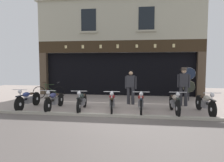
# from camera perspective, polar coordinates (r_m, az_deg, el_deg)

# --- Properties ---
(ground) EXTENTS (21.93, 22.00, 0.18)m
(ground) POSITION_cam_1_polar(r_m,az_deg,el_deg) (6.67, -4.10, -12.32)
(ground) COLOR #A29289
(shop_facade) EXTENTS (10.23, 4.42, 5.90)m
(shop_facade) POSITION_cam_1_polar(r_m,az_deg,el_deg) (14.32, 2.58, 3.65)
(shop_facade) COLOR black
(shop_facade) RESTS_ON ground
(motorcycle_far_left) EXTENTS (0.62, 1.96, 0.90)m
(motorcycle_far_left) POSITION_cam_1_polar(r_m,az_deg,el_deg) (9.61, -22.14, -4.60)
(motorcycle_far_left) COLOR black
(motorcycle_far_left) RESTS_ON ground
(motorcycle_left) EXTENTS (0.62, 2.01, 0.90)m
(motorcycle_left) POSITION_cam_1_polar(r_m,az_deg,el_deg) (9.02, -15.60, -5.03)
(motorcycle_left) COLOR black
(motorcycle_left) RESTS_ON ground
(motorcycle_center_left) EXTENTS (0.62, 1.93, 0.90)m
(motorcycle_center_left) POSITION_cam_1_polar(r_m,az_deg,el_deg) (8.60, -8.31, -5.38)
(motorcycle_center_left) COLOR black
(motorcycle_center_left) RESTS_ON ground
(motorcycle_center) EXTENTS (0.62, 1.98, 0.90)m
(motorcycle_center) POSITION_cam_1_polar(r_m,az_deg,el_deg) (8.38, 0.04, -5.59)
(motorcycle_center) COLOR black
(motorcycle_center) RESTS_ON ground
(motorcycle_center_right) EXTENTS (0.62, 1.97, 0.91)m
(motorcycle_center_right) POSITION_cam_1_polar(r_m,az_deg,el_deg) (8.28, 7.93, -5.72)
(motorcycle_center_right) COLOR black
(motorcycle_center_right) RESTS_ON ground
(motorcycle_right) EXTENTS (0.62, 1.98, 0.93)m
(motorcycle_right) POSITION_cam_1_polar(r_m,az_deg,el_deg) (8.35, 16.86, -5.71)
(motorcycle_right) COLOR black
(motorcycle_right) RESTS_ON ground
(motorcycle_far_right) EXTENTS (0.62, 1.95, 0.90)m
(motorcycle_far_right) POSITION_cam_1_polar(r_m,az_deg,el_deg) (8.76, 24.35, -5.56)
(motorcycle_far_right) COLOR black
(motorcycle_far_right) RESTS_ON ground
(salesman_left) EXTENTS (0.55, 0.29, 1.57)m
(salesman_left) POSITION_cam_1_polar(r_m,az_deg,el_deg) (9.84, 5.19, -1.43)
(salesman_left) COLOR #2D2D33
(salesman_left) RESTS_ON ground
(shopkeeper_center) EXTENTS (0.56, 0.36, 1.76)m
(shopkeeper_center) POSITION_cam_1_polar(r_m,az_deg,el_deg) (9.94, 19.14, -0.88)
(shopkeeper_center) COLOR #2D2D33
(shopkeeper_center) RESTS_ON ground
(tyre_sign_pole) EXTENTS (0.62, 0.06, 1.73)m
(tyre_sign_pole) POSITION_cam_1_polar(r_m,az_deg,el_deg) (11.41, 20.49, 0.13)
(tyre_sign_pole) COLOR #232328
(tyre_sign_pole) RESTS_ON ground
(advert_board_near) EXTENTS (0.74, 0.03, 0.94)m
(advert_board_near) POSITION_cam_1_polar(r_m,az_deg,el_deg) (12.99, -5.86, 4.23)
(advert_board_near) COLOR beige
(leaning_bicycle) EXTENTS (1.72, 0.59, 0.93)m
(leaning_bicycle) POSITION_cam_1_polar(r_m,az_deg,el_deg) (12.13, -17.03, -2.81)
(leaning_bicycle) COLOR black
(leaning_bicycle) RESTS_ON ground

